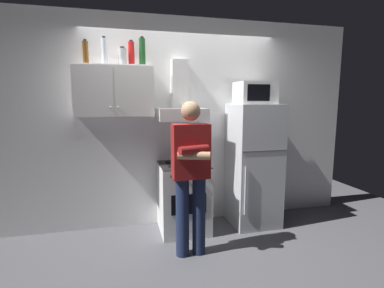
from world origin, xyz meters
TOP-DOWN VIEW (x-y plane):
  - ground_plane at (0.00, 0.00)m, footprint 7.00×7.00m
  - back_wall_tiled at (0.00, 0.60)m, footprint 4.80×0.10m
  - upper_cabinet at (-0.85, 0.37)m, footprint 0.90×0.37m
  - stove_oven at (-0.05, 0.25)m, footprint 0.60×0.62m
  - range_hood at (-0.05, 0.38)m, footprint 0.60×0.44m
  - refrigerator at (0.90, 0.25)m, footprint 0.60×0.62m
  - microwave at (0.90, 0.27)m, footprint 0.48×0.37m
  - person_standing at (-0.10, -0.36)m, footprint 0.38×0.33m
  - cooking_pot at (0.08, 0.13)m, footprint 0.28×0.18m
  - bottle_beer_brown at (-1.15, 0.40)m, footprint 0.06×0.06m
  - bottle_vodka_clear at (-0.94, 0.36)m, footprint 0.06×0.06m
  - bottle_soda_red at (-0.64, 0.40)m, footprint 0.07×0.07m
  - bottle_canister_steel at (-0.74, 0.38)m, footprint 0.09×0.09m
  - bottle_wine_green at (-0.51, 0.41)m, footprint 0.07×0.07m

SIDE VIEW (x-z plane):
  - ground_plane at x=0.00m, z-range 0.00..0.00m
  - stove_oven at x=-0.05m, z-range 0.00..0.87m
  - refrigerator at x=0.90m, z-range 0.00..1.60m
  - person_standing at x=-0.10m, z-range 0.08..1.72m
  - cooking_pot at x=0.08m, z-range 0.87..0.99m
  - back_wall_tiled at x=0.00m, z-range 0.00..2.70m
  - range_hood at x=-0.05m, z-range 1.22..1.97m
  - microwave at x=0.90m, z-range 1.60..1.88m
  - upper_cabinet at x=-0.85m, z-range 1.45..2.05m
  - bottle_canister_steel at x=-0.74m, z-range 2.04..2.26m
  - bottle_beer_brown at x=-1.15m, z-range 2.04..2.32m
  - bottle_soda_red at x=-0.64m, z-range 2.04..2.34m
  - bottle_vodka_clear at x=-0.94m, z-range 2.04..2.36m
  - bottle_wine_green at x=-0.51m, z-range 2.04..2.38m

